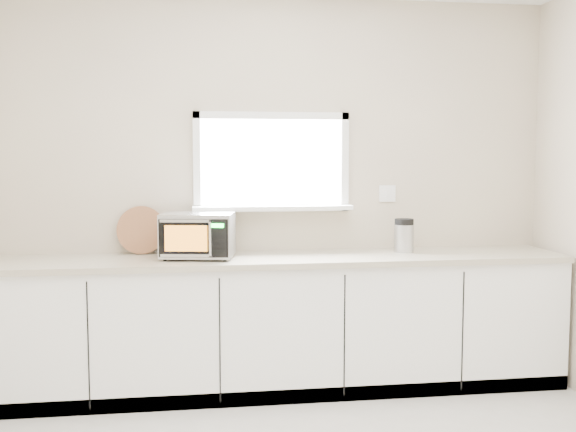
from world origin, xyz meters
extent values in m
cube|color=#B0A08C|center=(0.00, 2.00, 1.35)|extent=(4.00, 0.02, 2.70)
cube|color=white|center=(0.00, 1.99, 1.55)|extent=(1.00, 0.02, 0.60)
cube|color=white|center=(0.00, 1.92, 1.23)|extent=(1.12, 0.16, 0.03)
cube|color=white|center=(0.00, 1.97, 1.88)|extent=(1.10, 0.04, 0.05)
cube|color=white|center=(0.00, 1.97, 1.23)|extent=(1.10, 0.04, 0.05)
cube|color=white|center=(-0.53, 1.97, 1.55)|extent=(0.05, 0.04, 0.70)
cube|color=white|center=(0.53, 1.97, 1.55)|extent=(0.05, 0.04, 0.70)
cube|color=white|center=(0.85, 1.99, 1.32)|extent=(0.12, 0.01, 0.12)
cube|color=white|center=(0.00, 1.70, 0.44)|extent=(3.92, 0.60, 0.88)
cube|color=#B4AC94|center=(0.00, 1.69, 0.90)|extent=(3.92, 0.64, 0.04)
cylinder|color=black|center=(-0.74, 1.60, 0.93)|extent=(0.02, 0.02, 0.01)
cylinder|color=black|center=(-0.69, 1.87, 0.93)|extent=(0.02, 0.02, 0.01)
cylinder|color=black|center=(-0.36, 1.53, 0.93)|extent=(0.02, 0.02, 0.01)
cylinder|color=black|center=(-0.31, 1.80, 0.93)|extent=(0.02, 0.02, 0.01)
cube|color=#B4B6BC|center=(-0.52, 1.70, 1.07)|extent=(0.52, 0.43, 0.28)
cube|color=black|center=(-0.56, 1.53, 1.07)|extent=(0.44, 0.09, 0.24)
cube|color=orange|center=(-0.60, 1.53, 1.07)|extent=(0.27, 0.05, 0.17)
cylinder|color=silver|center=(-0.45, 1.48, 1.07)|extent=(0.02, 0.02, 0.22)
cube|color=black|center=(-0.40, 1.49, 1.07)|extent=(0.11, 0.03, 0.24)
cube|color=#19FF33|center=(-0.40, 1.49, 1.16)|extent=(0.08, 0.02, 0.03)
cube|color=silver|center=(-0.52, 1.70, 1.21)|extent=(0.52, 0.43, 0.01)
cube|color=#492E1A|center=(-0.68, 1.70, 1.04)|extent=(0.12, 0.21, 0.24)
cube|color=black|center=(-0.71, 1.65, 1.14)|extent=(0.02, 0.04, 0.09)
cube|color=black|center=(-0.69, 1.65, 1.15)|extent=(0.02, 0.04, 0.09)
cube|color=black|center=(-0.66, 1.65, 1.13)|extent=(0.02, 0.04, 0.09)
cube|color=black|center=(-0.70, 1.65, 1.17)|extent=(0.02, 0.04, 0.09)
cube|color=black|center=(-0.67, 1.65, 1.17)|extent=(0.02, 0.04, 0.09)
cylinder|color=#A26D3F|center=(-0.91, 1.94, 1.09)|extent=(0.33, 0.08, 0.33)
cylinder|color=#B4B6BC|center=(0.91, 1.77, 1.02)|extent=(0.16, 0.16, 0.19)
cylinder|color=black|center=(0.91, 1.77, 1.14)|extent=(0.15, 0.15, 0.05)
camera|label=1|loc=(-0.57, -2.75, 1.59)|focal=42.00mm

